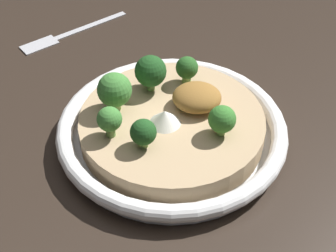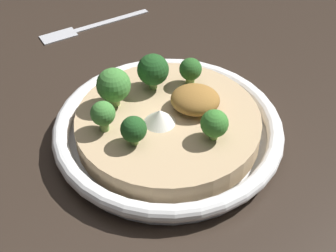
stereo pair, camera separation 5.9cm
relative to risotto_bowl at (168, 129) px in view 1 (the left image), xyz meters
name	(u,v)px [view 1 (the left image)]	position (x,y,z in m)	size (l,w,h in m)	color
ground_plane	(168,140)	(0.00, 0.00, -0.02)	(6.00, 6.00, 0.00)	#2D231C
risotto_bowl	(168,129)	(0.00, 0.00, 0.00)	(0.27, 0.27, 0.04)	white
cheese_sprinkle	(161,117)	(-0.01, -0.01, 0.03)	(0.04, 0.04, 0.02)	white
crispy_onion_garnish	(193,97)	(0.03, 0.02, 0.03)	(0.06, 0.05, 0.03)	olive
broccoli_right	(218,120)	(0.05, -0.03, 0.04)	(0.03, 0.03, 0.04)	#759E4C
broccoli_back_right	(183,68)	(0.02, 0.07, 0.04)	(0.03, 0.03, 0.04)	#759E4C
broccoli_front	(139,133)	(-0.03, -0.05, 0.04)	(0.03, 0.03, 0.03)	#759E4C
broccoli_back	(147,71)	(-0.03, 0.05, 0.04)	(0.04, 0.04, 0.05)	#668E47
broccoli_front_left	(105,120)	(-0.07, -0.03, 0.04)	(0.03, 0.03, 0.04)	#668E47
broccoli_back_left	(111,90)	(-0.07, 0.01, 0.05)	(0.04, 0.04, 0.05)	#84A856
fork_utensil	(61,35)	(-0.16, 0.23, -0.02)	(0.15, 0.12, 0.00)	#B7B7BC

